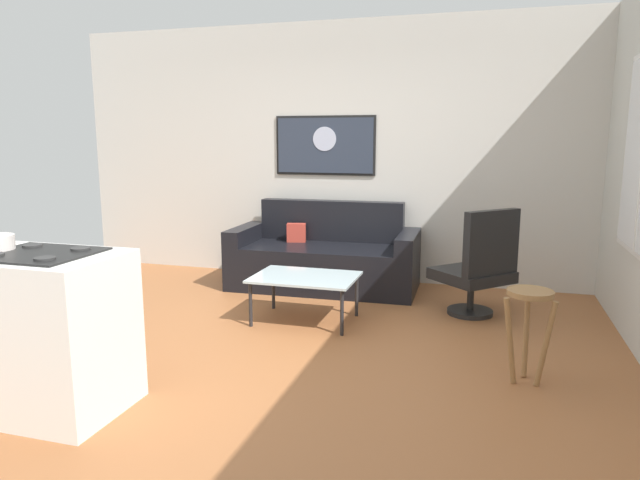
# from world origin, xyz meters

# --- Properties ---
(ground) EXTENTS (6.40, 6.40, 0.04)m
(ground) POSITION_xyz_m (0.00, 0.00, -0.02)
(ground) COLOR #985C34
(back_wall) EXTENTS (6.40, 0.05, 2.80)m
(back_wall) POSITION_xyz_m (0.00, 2.42, 1.40)
(back_wall) COLOR beige
(back_wall) RESTS_ON ground
(couch) EXTENTS (1.96, 0.90, 0.89)m
(couch) POSITION_xyz_m (-0.11, 1.94, 0.30)
(couch) COLOR black
(couch) RESTS_ON ground
(coffee_table) EXTENTS (0.88, 0.63, 0.40)m
(coffee_table) POSITION_xyz_m (0.05, 0.79, 0.37)
(coffee_table) COLOR silver
(coffee_table) RESTS_ON ground
(armchair) EXTENTS (0.80, 0.80, 0.97)m
(armchair) POSITION_xyz_m (1.47, 1.34, 0.45)
(armchair) COLOR black
(armchair) RESTS_ON ground
(bar_stool) EXTENTS (0.34, 0.33, 0.62)m
(bar_stool) POSITION_xyz_m (1.81, -0.00, 0.47)
(bar_stool) COLOR olive
(bar_stool) RESTS_ON ground
(kitchen_counter) EXTENTS (1.38, 0.64, 0.95)m
(kitchen_counter) POSITION_xyz_m (-1.14, -1.17, 0.46)
(kitchen_counter) COLOR white
(kitchen_counter) RESTS_ON ground
(wall_painting) EXTENTS (1.13, 0.03, 0.65)m
(wall_painting) POSITION_xyz_m (-0.23, 2.38, 1.48)
(wall_painting) COLOR black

